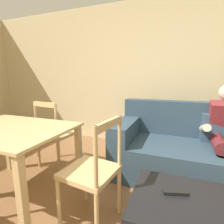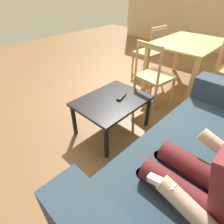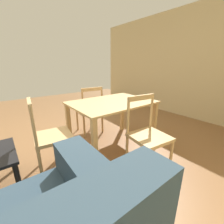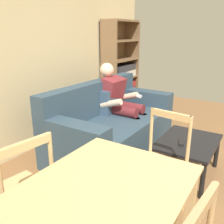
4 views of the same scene
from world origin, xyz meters
name	(u,v)px [view 1 (image 1 of 4)]	position (x,y,z in m)	size (l,w,h in m)	color
wall_back	(139,76)	(0.00, 2.65, 1.30)	(6.76, 0.12, 2.61)	#D1BC8C
couch	(198,152)	(0.98, 1.68, 0.34)	(2.08, 0.98, 0.94)	#2D4251
coffee_table	(192,210)	(0.82, 0.53, 0.37)	(0.81, 0.62, 0.43)	black
tv_remote	(175,192)	(0.71, 0.58, 0.45)	(0.05, 0.17, 0.02)	black
dining_table	(10,139)	(-0.89, 0.58, 0.65)	(1.22, 0.88, 0.77)	tan
dining_chair_near_wall	(56,134)	(-0.89, 1.29, 0.47)	(0.47, 0.47, 0.95)	tan
dining_chair_facing_couch	(93,172)	(0.05, 0.58, 0.47)	(0.47, 0.47, 0.94)	tan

